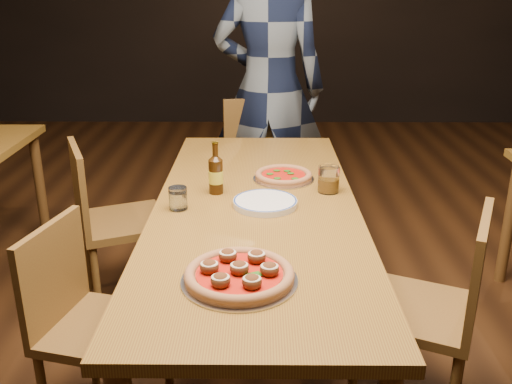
{
  "coord_description": "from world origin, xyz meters",
  "views": [
    {
      "loc": [
        0.02,
        -2.09,
        1.58
      ],
      "look_at": [
        0.0,
        -0.05,
        0.82
      ],
      "focal_mm": 40.0,
      "sensor_mm": 36.0,
      "label": 1
    }
  ],
  "objects_px": {
    "chair_main_sw": "(123,221)",
    "diner": "(269,89)",
    "plate_stack": "(265,203)",
    "table_main": "(256,221)",
    "pizza_meatball": "(239,274)",
    "chair_main_nw": "(104,327)",
    "pizza_margherita": "(284,176)",
    "beer_bottle": "(216,175)",
    "amber_glass": "(329,179)",
    "water_glass": "(178,198)",
    "chair_end": "(265,175)",
    "chair_main_e": "(416,308)"
  },
  "relations": [
    {
      "from": "chair_main_sw",
      "to": "diner",
      "type": "bearing_deg",
      "value": -63.03
    },
    {
      "from": "plate_stack",
      "to": "diner",
      "type": "bearing_deg",
      "value": 88.64
    },
    {
      "from": "table_main",
      "to": "plate_stack",
      "type": "bearing_deg",
      "value": -24.25
    },
    {
      "from": "pizza_meatball",
      "to": "chair_main_nw",
      "type": "bearing_deg",
      "value": 152.21
    },
    {
      "from": "pizza_margherita",
      "to": "beer_bottle",
      "type": "xyz_separation_m",
      "value": [
        -0.29,
        -0.17,
        0.06
      ]
    },
    {
      "from": "table_main",
      "to": "plate_stack",
      "type": "xyz_separation_m",
      "value": [
        0.04,
        -0.02,
        0.08
      ]
    },
    {
      "from": "diner",
      "to": "chair_main_sw",
      "type": "bearing_deg",
      "value": 54.88
    },
    {
      "from": "table_main",
      "to": "chair_main_sw",
      "type": "relative_size",
      "value": 2.25
    },
    {
      "from": "diner",
      "to": "beer_bottle",
      "type": "bearing_deg",
      "value": 84.54
    },
    {
      "from": "plate_stack",
      "to": "beer_bottle",
      "type": "xyz_separation_m",
      "value": [
        -0.2,
        0.14,
        0.06
      ]
    },
    {
      "from": "plate_stack",
      "to": "amber_glass",
      "type": "relative_size",
      "value": 2.29
    },
    {
      "from": "water_glass",
      "to": "amber_glass",
      "type": "xyz_separation_m",
      "value": [
        0.6,
        0.2,
        0.01
      ]
    },
    {
      "from": "water_glass",
      "to": "amber_glass",
      "type": "relative_size",
      "value": 0.8
    },
    {
      "from": "table_main",
      "to": "plate_stack",
      "type": "distance_m",
      "value": 0.09
    },
    {
      "from": "chair_end",
      "to": "water_glass",
      "type": "distance_m",
      "value": 1.31
    },
    {
      "from": "chair_main_e",
      "to": "water_glass",
      "type": "distance_m",
      "value": 0.99
    },
    {
      "from": "chair_main_nw",
      "to": "pizza_margherita",
      "type": "distance_m",
      "value": 0.99
    },
    {
      "from": "beer_bottle",
      "to": "diner",
      "type": "distance_m",
      "value": 1.32
    },
    {
      "from": "pizza_meatball",
      "to": "amber_glass",
      "type": "bearing_deg",
      "value": 65.55
    },
    {
      "from": "beer_bottle",
      "to": "amber_glass",
      "type": "distance_m",
      "value": 0.47
    },
    {
      "from": "beer_bottle",
      "to": "amber_glass",
      "type": "relative_size",
      "value": 1.95
    },
    {
      "from": "chair_main_e",
      "to": "chair_end",
      "type": "bearing_deg",
      "value": -134.83
    },
    {
      "from": "water_glass",
      "to": "chair_end",
      "type": "bearing_deg",
      "value": 74.36
    },
    {
      "from": "beer_bottle",
      "to": "diner",
      "type": "relative_size",
      "value": 0.11
    },
    {
      "from": "chair_main_sw",
      "to": "plate_stack",
      "type": "distance_m",
      "value": 0.95
    },
    {
      "from": "chair_main_e",
      "to": "pizza_margherita",
      "type": "xyz_separation_m",
      "value": [
        -0.48,
        0.56,
        0.33
      ]
    },
    {
      "from": "chair_main_sw",
      "to": "pizza_meatball",
      "type": "bearing_deg",
      "value": -174.34
    },
    {
      "from": "chair_main_nw",
      "to": "chair_main_e",
      "type": "distance_m",
      "value": 1.14
    },
    {
      "from": "chair_main_nw",
      "to": "water_glass",
      "type": "height_order",
      "value": "water_glass"
    },
    {
      "from": "amber_glass",
      "to": "diner",
      "type": "bearing_deg",
      "value": 100.26
    },
    {
      "from": "chair_main_nw",
      "to": "plate_stack",
      "type": "bearing_deg",
      "value": -46.22
    },
    {
      "from": "chair_main_e",
      "to": "pizza_margherita",
      "type": "bearing_deg",
      "value": -115.37
    },
    {
      "from": "pizza_meatball",
      "to": "plate_stack",
      "type": "bearing_deg",
      "value": 82.38
    },
    {
      "from": "plate_stack",
      "to": "pizza_margherita",
      "type": "bearing_deg",
      "value": 75.04
    },
    {
      "from": "diner",
      "to": "water_glass",
      "type": "bearing_deg",
      "value": 80.78
    },
    {
      "from": "chair_main_e",
      "to": "pizza_margherita",
      "type": "distance_m",
      "value": 0.8
    },
    {
      "from": "chair_main_nw",
      "to": "plate_stack",
      "type": "relative_size",
      "value": 3.29
    },
    {
      "from": "table_main",
      "to": "chair_main_e",
      "type": "bearing_deg",
      "value": -23.62
    },
    {
      "from": "chair_main_nw",
      "to": "pizza_meatball",
      "type": "height_order",
      "value": "chair_main_nw"
    },
    {
      "from": "table_main",
      "to": "pizza_meatball",
      "type": "distance_m",
      "value": 0.62
    },
    {
      "from": "chair_main_nw",
      "to": "chair_main_e",
      "type": "relative_size",
      "value": 0.94
    },
    {
      "from": "chair_end",
      "to": "water_glass",
      "type": "relative_size",
      "value": 10.64
    },
    {
      "from": "chair_main_nw",
      "to": "plate_stack",
      "type": "xyz_separation_m",
      "value": [
        0.58,
        0.33,
        0.35
      ]
    },
    {
      "from": "table_main",
      "to": "chair_main_nw",
      "type": "relative_size",
      "value": 2.42
    },
    {
      "from": "diner",
      "to": "amber_glass",
      "type": "bearing_deg",
      "value": 105.17
    },
    {
      "from": "pizza_meatball",
      "to": "plate_stack",
      "type": "xyz_separation_m",
      "value": [
        0.08,
        0.6,
        -0.01
      ]
    },
    {
      "from": "chair_main_sw",
      "to": "diner",
      "type": "xyz_separation_m",
      "value": [
        0.74,
        0.88,
        0.5
      ]
    },
    {
      "from": "chair_main_e",
      "to": "pizza_meatball",
      "type": "xyz_separation_m",
      "value": [
        -0.64,
        -0.35,
        0.33
      ]
    },
    {
      "from": "chair_main_e",
      "to": "amber_glass",
      "type": "height_order",
      "value": "chair_main_e"
    },
    {
      "from": "chair_main_nw",
      "to": "chair_main_sw",
      "type": "xyz_separation_m",
      "value": [
        -0.13,
        0.88,
        0.03
      ]
    }
  ]
}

